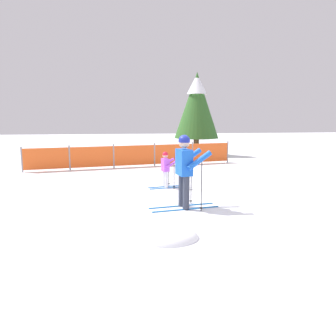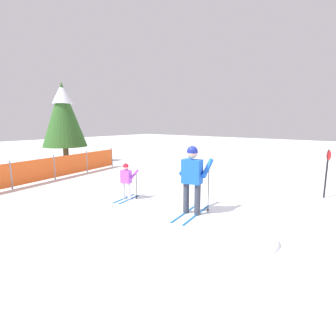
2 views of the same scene
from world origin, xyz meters
name	(u,v)px [view 1 (image 1 of 2)]	position (x,y,z in m)	size (l,w,h in m)	color
ground_plane	(194,207)	(0.00, 0.00, 0.00)	(60.00, 60.00, 0.00)	white
skier_adult	(185,165)	(-0.21, 0.00, 1.01)	(1.62, 0.79, 1.68)	#1966B2
skier_child	(166,167)	(-0.39, 2.17, 0.62)	(1.03, 0.52, 1.07)	#1966B2
safety_fence	(134,155)	(-1.20, 6.19, 0.48)	(8.42, 1.61, 0.96)	gray
conifer_far	(197,104)	(2.17, 9.85, 2.66)	(2.32, 2.32, 4.30)	#4C3823
snow_mound	(168,238)	(-0.83, -1.80, 0.00)	(1.06, 0.90, 0.42)	white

